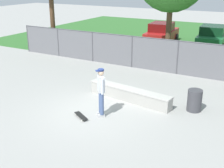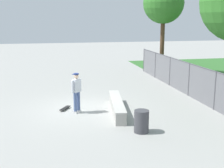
{
  "view_description": "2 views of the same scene",
  "coord_description": "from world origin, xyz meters",
  "px_view_note": "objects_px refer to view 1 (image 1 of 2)",
  "views": [
    {
      "loc": [
        5.69,
        -8.76,
        4.89
      ],
      "look_at": [
        0.2,
        1.09,
        0.83
      ],
      "focal_mm": 47.17,
      "sensor_mm": 36.0,
      "label": 1
    },
    {
      "loc": [
        13.59,
        -1.33,
        4.23
      ],
      "look_at": [
        0.29,
        1.5,
        1.24
      ],
      "focal_mm": 47.77,
      "sensor_mm": 36.0,
      "label": 2
    }
  ],
  "objects_px": {
    "car_red": "(162,33)",
    "trash_bin": "(195,100)",
    "concrete_ledge": "(129,94)",
    "skateboarder": "(101,90)",
    "skateboard": "(81,116)",
    "car_green": "(212,37)"
  },
  "relations": [
    {
      "from": "car_red",
      "to": "trash_bin",
      "type": "bearing_deg",
      "value": -64.08
    },
    {
      "from": "concrete_ledge",
      "to": "car_red",
      "type": "xyz_separation_m",
      "value": [
        -2.86,
        11.68,
        0.55
      ]
    },
    {
      "from": "concrete_ledge",
      "to": "skateboarder",
      "type": "xyz_separation_m",
      "value": [
        -0.27,
        -1.82,
        0.75
      ]
    },
    {
      "from": "skateboard",
      "to": "car_green",
      "type": "bearing_deg",
      "value": 83.1
    },
    {
      "from": "car_red",
      "to": "car_green",
      "type": "distance_m",
      "value": 3.78
    },
    {
      "from": "concrete_ledge",
      "to": "trash_bin",
      "type": "bearing_deg",
      "value": 7.29
    },
    {
      "from": "skateboard",
      "to": "car_green",
      "type": "xyz_separation_m",
      "value": [
        1.75,
        14.43,
        0.77
      ]
    },
    {
      "from": "skateboard",
      "to": "trash_bin",
      "type": "distance_m",
      "value": 4.42
    },
    {
      "from": "skateboarder",
      "to": "car_green",
      "type": "bearing_deg",
      "value": 85.19
    },
    {
      "from": "skateboard",
      "to": "car_green",
      "type": "height_order",
      "value": "car_green"
    },
    {
      "from": "concrete_ledge",
      "to": "car_red",
      "type": "bearing_deg",
      "value": 103.76
    },
    {
      "from": "skateboarder",
      "to": "car_red",
      "type": "relative_size",
      "value": 0.42
    },
    {
      "from": "skateboard",
      "to": "trash_bin",
      "type": "height_order",
      "value": "trash_bin"
    },
    {
      "from": "skateboarder",
      "to": "car_green",
      "type": "relative_size",
      "value": 0.42
    },
    {
      "from": "skateboard",
      "to": "car_green",
      "type": "relative_size",
      "value": 0.18
    },
    {
      "from": "car_red",
      "to": "concrete_ledge",
      "type": "bearing_deg",
      "value": -76.24
    },
    {
      "from": "car_red",
      "to": "trash_bin",
      "type": "xyz_separation_m",
      "value": [
        5.51,
        -11.34,
        -0.41
      ]
    },
    {
      "from": "concrete_ledge",
      "to": "car_green",
      "type": "distance_m",
      "value": 12.15
    },
    {
      "from": "skateboarder",
      "to": "trash_bin",
      "type": "xyz_separation_m",
      "value": [
        2.93,
        2.16,
        -0.6
      ]
    },
    {
      "from": "concrete_ledge",
      "to": "trash_bin",
      "type": "relative_size",
      "value": 4.5
    },
    {
      "from": "skateboarder",
      "to": "car_red",
      "type": "distance_m",
      "value": 13.75
    },
    {
      "from": "concrete_ledge",
      "to": "car_green",
      "type": "bearing_deg",
      "value": 85.76
    }
  ]
}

